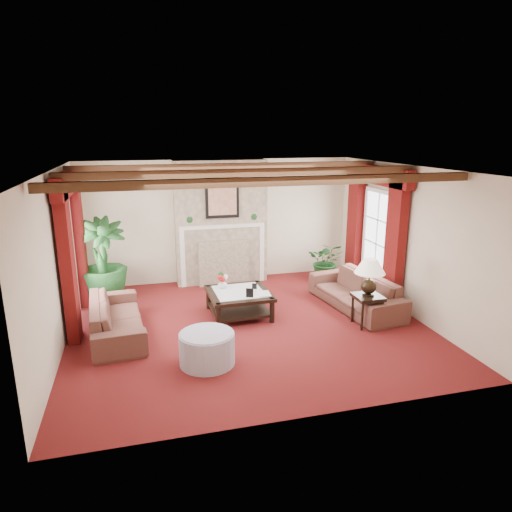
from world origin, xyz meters
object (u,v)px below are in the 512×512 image
object	(u,v)px
coffee_table	(239,303)
ottoman	(207,349)
sofa_left	(116,312)
sofa_right	(356,286)
side_table	(367,310)
potted_palm	(104,279)

from	to	relation	value
coffee_table	ottoman	bearing A→B (deg)	-118.25
sofa_left	sofa_right	distance (m)	4.39
coffee_table	side_table	bearing A→B (deg)	-27.04
sofa_left	coffee_table	bearing A→B (deg)	-86.66
sofa_right	ottoman	distance (m)	3.43
side_table	ottoman	world-z (taller)	side_table
potted_palm	coffee_table	distance (m)	2.80
sofa_left	coffee_table	world-z (taller)	sofa_left
side_table	ottoman	size ratio (longest dim) A/B	0.68
sofa_left	ottoman	size ratio (longest dim) A/B	2.62
side_table	ottoman	distance (m)	2.99
sofa_right	ottoman	world-z (taller)	sofa_right
sofa_right	ottoman	size ratio (longest dim) A/B	2.78
coffee_table	sofa_right	bearing A→B (deg)	-6.24
sofa_right	coffee_table	bearing A→B (deg)	-102.49
sofa_left	coffee_table	distance (m)	2.18
sofa_right	potted_palm	bearing A→B (deg)	-116.18
coffee_table	ottoman	xyz separation A→B (m)	(-0.85, -1.67, 0.01)
potted_palm	side_table	distance (m)	5.08
potted_palm	sofa_right	bearing A→B (deg)	-18.60
sofa_right	side_table	distance (m)	0.83
sofa_right	coffee_table	distance (m)	2.26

